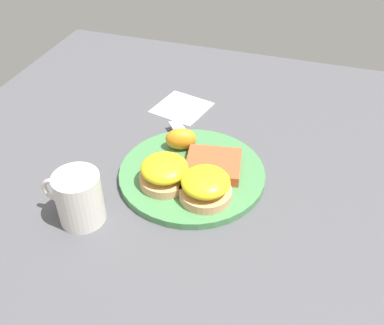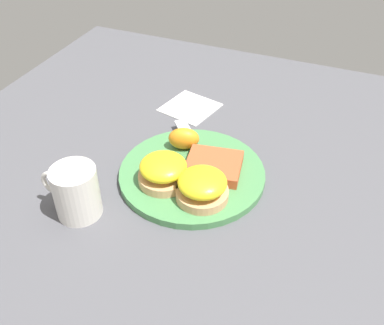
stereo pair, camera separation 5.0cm
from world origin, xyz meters
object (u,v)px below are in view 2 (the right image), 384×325
(sandwich_benedict_left, at_px, (163,171))
(orange_wedge, at_px, (184,138))
(hashbrown_patty, at_px, (214,166))
(cup, at_px, (76,192))
(fork, at_px, (194,146))
(sandwich_benedict_right, at_px, (202,186))

(sandwich_benedict_left, xyz_separation_m, orange_wedge, (0.01, -0.11, -0.00))
(hashbrown_patty, distance_m, cup, 0.25)
(orange_wedge, distance_m, cup, 0.24)
(hashbrown_patty, relative_size, orange_wedge, 1.65)
(sandwich_benedict_left, bearing_deg, fork, -94.85)
(hashbrown_patty, distance_m, orange_wedge, 0.09)
(orange_wedge, bearing_deg, sandwich_benedict_right, 125.70)
(cup, bearing_deg, sandwich_benedict_right, -151.72)
(sandwich_benedict_right, distance_m, orange_wedge, 0.15)
(hashbrown_patty, xyz_separation_m, fork, (0.06, -0.05, -0.01))
(orange_wedge, height_order, fork, orange_wedge)
(sandwich_benedict_left, distance_m, fork, 0.12)
(hashbrown_patty, xyz_separation_m, cup, (0.18, 0.18, 0.02))
(cup, bearing_deg, sandwich_benedict_left, -133.47)
(sandwich_benedict_left, bearing_deg, hashbrown_patty, -138.30)
(fork, bearing_deg, hashbrown_patty, 139.44)
(hashbrown_patty, height_order, fork, hashbrown_patty)
(orange_wedge, bearing_deg, hashbrown_patty, 151.33)
(sandwich_benedict_right, height_order, orange_wedge, sandwich_benedict_right)
(sandwich_benedict_left, bearing_deg, orange_wedge, -86.41)
(orange_wedge, bearing_deg, fork, -148.89)
(hashbrown_patty, relative_size, cup, 0.94)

